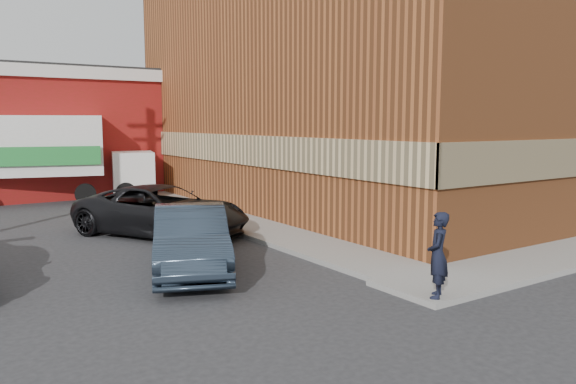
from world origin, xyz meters
TOP-DOWN VIEW (x-y plane):
  - ground at (0.00, 0.00)m, footprint 90.00×90.00m
  - brick_building at (8.50, 9.00)m, footprint 14.25×18.25m
  - sidewalk_west at (0.60, 9.00)m, footprint 1.80×18.00m
  - man at (-0.20, -1.55)m, footprint 0.67×0.64m
  - sedan at (-2.98, 2.88)m, footprint 3.02×4.57m
  - suv_a at (-2.06, 6.99)m, footprint 4.62×5.67m
  - box_truck at (-3.34, 15.82)m, footprint 7.37×3.81m

SIDE VIEW (x-z plane):
  - ground at x=0.00m, z-range 0.00..0.00m
  - sidewalk_west at x=0.60m, z-range 0.00..0.12m
  - sedan at x=-2.98m, z-range 0.00..1.42m
  - suv_a at x=-2.06m, z-range 0.00..1.44m
  - man at x=-0.20m, z-range 0.12..1.67m
  - box_truck at x=-3.34m, z-range 0.27..3.76m
  - brick_building at x=8.50m, z-range 0.00..9.36m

